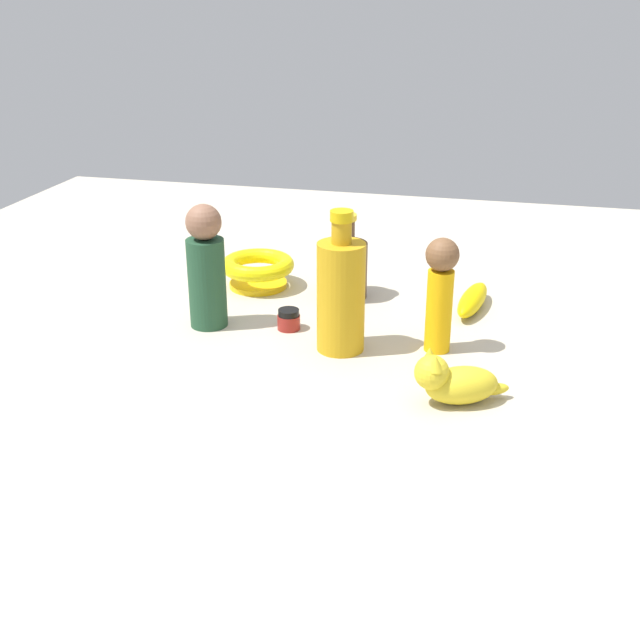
{
  "coord_description": "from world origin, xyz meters",
  "views": [
    {
      "loc": [
        0.28,
        -1.15,
        0.55
      ],
      "look_at": [
        0.0,
        0.0,
        0.04
      ],
      "focal_mm": 44.99,
      "sensor_mm": 36.0,
      "label": 1
    }
  ],
  "objects_px": {
    "bowl": "(258,268)",
    "banana": "(472,300)",
    "bottle_short": "(343,266)",
    "cat_figurine": "(454,381)",
    "person_figure_adult": "(206,268)",
    "nail_polish_jar": "(289,319)",
    "person_figure_child": "(440,290)",
    "bottle_tall": "(341,294)"
  },
  "relations": [
    {
      "from": "bottle_short",
      "to": "person_figure_adult",
      "type": "height_order",
      "value": "person_figure_adult"
    },
    {
      "from": "person_figure_child",
      "to": "bowl",
      "type": "bearing_deg",
      "value": 150.61
    },
    {
      "from": "person_figure_child",
      "to": "banana",
      "type": "relative_size",
      "value": 1.19
    },
    {
      "from": "bowl",
      "to": "person_figure_adult",
      "type": "height_order",
      "value": "person_figure_adult"
    },
    {
      "from": "cat_figurine",
      "to": "nail_polish_jar",
      "type": "bearing_deg",
      "value": 146.55
    },
    {
      "from": "banana",
      "to": "bottle_short",
      "type": "bearing_deg",
      "value": 96.97
    },
    {
      "from": "nail_polish_jar",
      "to": "banana",
      "type": "relative_size",
      "value": 0.25
    },
    {
      "from": "cat_figurine",
      "to": "person_figure_adult",
      "type": "bearing_deg",
      "value": 157.56
    },
    {
      "from": "person_figure_child",
      "to": "person_figure_adult",
      "type": "relative_size",
      "value": 0.88
    },
    {
      "from": "cat_figurine",
      "to": "person_figure_adult",
      "type": "xyz_separation_m",
      "value": [
        -0.43,
        0.18,
        0.07
      ]
    },
    {
      "from": "banana",
      "to": "bowl",
      "type": "bearing_deg",
      "value": 96.46
    },
    {
      "from": "person_figure_adult",
      "to": "banana",
      "type": "bearing_deg",
      "value": 22.1
    },
    {
      "from": "cat_figurine",
      "to": "bottle_short",
      "type": "relative_size",
      "value": 0.84
    },
    {
      "from": "bottle_tall",
      "to": "banana",
      "type": "xyz_separation_m",
      "value": [
        0.19,
        0.22,
        -0.07
      ]
    },
    {
      "from": "person_figure_adult",
      "to": "banana",
      "type": "distance_m",
      "value": 0.48
    },
    {
      "from": "cat_figurine",
      "to": "person_figure_child",
      "type": "distance_m",
      "value": 0.19
    },
    {
      "from": "banana",
      "to": "nail_polish_jar",
      "type": "bearing_deg",
      "value": 127.92
    },
    {
      "from": "bottle_short",
      "to": "banana",
      "type": "bearing_deg",
      "value": -2.54
    },
    {
      "from": "bottle_tall",
      "to": "nail_polish_jar",
      "type": "relative_size",
      "value": 5.85
    },
    {
      "from": "cat_figurine",
      "to": "person_figure_child",
      "type": "xyz_separation_m",
      "value": [
        -0.04,
        0.17,
        0.07
      ]
    },
    {
      "from": "bowl",
      "to": "bottle_short",
      "type": "bearing_deg",
      "value": -3.79
    },
    {
      "from": "person_figure_adult",
      "to": "bowl",
      "type": "bearing_deg",
      "value": 82.98
    },
    {
      "from": "person_figure_child",
      "to": "person_figure_adult",
      "type": "height_order",
      "value": "person_figure_adult"
    },
    {
      "from": "nail_polish_jar",
      "to": "person_figure_child",
      "type": "relative_size",
      "value": 0.21
    },
    {
      "from": "bottle_tall",
      "to": "bottle_short",
      "type": "distance_m",
      "value": 0.23
    },
    {
      "from": "cat_figurine",
      "to": "banana",
      "type": "height_order",
      "value": "cat_figurine"
    },
    {
      "from": "bottle_short",
      "to": "nail_polish_jar",
      "type": "bearing_deg",
      "value": -108.25
    },
    {
      "from": "bottle_tall",
      "to": "bowl",
      "type": "distance_m",
      "value": 0.33
    },
    {
      "from": "bowl",
      "to": "nail_polish_jar",
      "type": "relative_size",
      "value": 3.59
    },
    {
      "from": "nail_polish_jar",
      "to": "banana",
      "type": "distance_m",
      "value": 0.34
    },
    {
      "from": "nail_polish_jar",
      "to": "banana",
      "type": "height_order",
      "value": "banana"
    },
    {
      "from": "bowl",
      "to": "banana",
      "type": "height_order",
      "value": "bowl"
    },
    {
      "from": "cat_figurine",
      "to": "bottle_tall",
      "type": "bearing_deg",
      "value": 144.3
    },
    {
      "from": "bottle_short",
      "to": "nail_polish_jar",
      "type": "distance_m",
      "value": 0.19
    },
    {
      "from": "bottle_tall",
      "to": "bowl",
      "type": "relative_size",
      "value": 1.63
    },
    {
      "from": "cat_figurine",
      "to": "person_figure_adult",
      "type": "distance_m",
      "value": 0.47
    },
    {
      "from": "nail_polish_jar",
      "to": "person_figure_adult",
      "type": "distance_m",
      "value": 0.16
    },
    {
      "from": "bottle_tall",
      "to": "banana",
      "type": "distance_m",
      "value": 0.3
    },
    {
      "from": "bottle_short",
      "to": "person_figure_child",
      "type": "height_order",
      "value": "person_figure_child"
    },
    {
      "from": "bowl",
      "to": "person_figure_child",
      "type": "distance_m",
      "value": 0.43
    },
    {
      "from": "cat_figurine",
      "to": "bowl",
      "type": "relative_size",
      "value": 0.95
    },
    {
      "from": "bottle_short",
      "to": "person_figure_child",
      "type": "distance_m",
      "value": 0.28
    }
  ]
}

